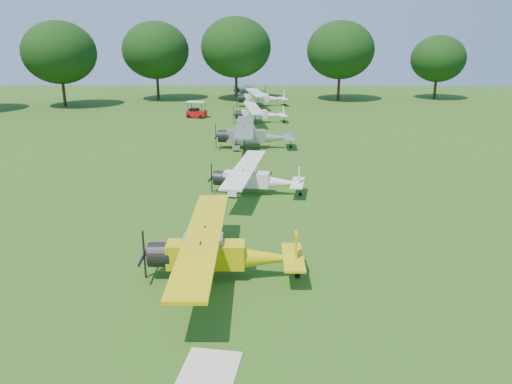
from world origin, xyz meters
TOP-DOWN VIEW (x-y plane):
  - ground at (0.00, 0.00)m, footprint 160.00×160.00m
  - tree_belt at (3.57, 0.16)m, footprint 137.36×130.27m
  - aircraft_2 at (-0.20, -5.23)m, footprint 6.97×11.07m
  - aircraft_3 at (1.21, 6.80)m, footprint 6.32×10.03m
  - aircraft_4 at (0.90, 20.65)m, footprint 7.32×11.63m
  - aircraft_5 at (1.43, 34.61)m, footprint 6.45×10.24m
  - aircraft_6 at (1.65, 49.02)m, footprint 7.63×12.08m
  - aircraft_7 at (-0.13, 62.29)m, footprint 5.79×9.19m
  - golf_cart at (-6.44, 38.46)m, footprint 2.68×2.03m

SIDE VIEW (x-z plane):
  - ground at x=0.00m, z-range 0.00..0.00m
  - golf_cart at x=-6.44m, z-range -0.34..1.70m
  - aircraft_7 at x=-0.13m, z-range 0.15..1.96m
  - aircraft_3 at x=1.21m, z-range 0.17..2.13m
  - aircraft_5 at x=1.43m, z-range 0.17..2.18m
  - aircraft_2 at x=-0.20m, z-range 0.19..2.38m
  - aircraft_4 at x=0.90m, z-range 0.19..2.49m
  - aircraft_6 at x=1.65m, z-range 0.20..2.57m
  - tree_belt at x=3.57m, z-range 0.77..15.29m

